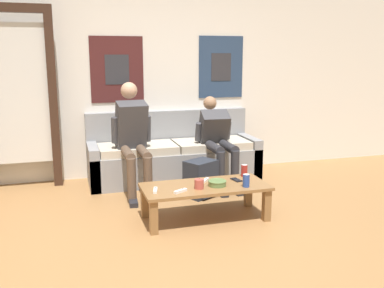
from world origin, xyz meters
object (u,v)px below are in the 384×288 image
backpack (201,179)px  drink_can_blue (246,181)px  person_seated_adult (133,134)px  cell_phone (236,180)px  coffee_table (205,191)px  drink_can_red (244,171)px  person_seated_teen (217,137)px  pillar_candle (199,184)px  game_controller_near_right (180,191)px  ceramic_bowl (217,183)px  game_controller_far_center (155,190)px  game_controller_near_left (205,180)px  couch (174,157)px

backpack → drink_can_blue: size_ratio=3.36×
person_seated_adult → cell_phone: (0.88, -1.02, -0.33)m
coffee_table → cell_phone: cell_phone is taller
backpack → drink_can_red: 0.61m
person_seated_teen → pillar_candle: (-0.61, -1.17, -0.20)m
pillar_candle → game_controller_near_right: bearing=-164.0°
coffee_table → drink_can_red: bearing=20.4°
person_seated_adult → ceramic_bowl: size_ratio=7.10×
person_seated_adult → cell_phone: size_ratio=8.72×
coffee_table → game_controller_far_center: (-0.50, -0.05, 0.07)m
game_controller_near_left → drink_can_red: bearing=7.8°
couch → ceramic_bowl: (0.05, -1.51, 0.08)m
backpack → game_controller_near_left: size_ratio=3.12×
couch → backpack: 0.81m
person_seated_adult → backpack: bearing=-31.4°
person_seated_adult → person_seated_teen: person_seated_adult is taller
coffee_table → drink_can_red: size_ratio=9.85×
couch → drink_can_blue: bearing=-79.3°
backpack → cell_phone: bearing=-73.3°
drink_can_red → game_controller_far_center: bearing=-166.8°
pillar_candle → cell_phone: pillar_candle is taller
pillar_candle → game_controller_far_center: 0.42m
backpack → drink_can_blue: 0.86m
backpack → game_controller_near_left: 0.58m
person_seated_adult → couch: bearing=33.0°
couch → pillar_candle: couch is taller
pillar_candle → drink_can_red: size_ratio=0.83×
coffee_table → ceramic_bowl: bearing=-25.3°
ceramic_bowl → drink_can_blue: size_ratio=1.44×
person_seated_adult → person_seated_teen: bearing=0.2°
backpack → game_controller_near_right: bearing=-119.9°
game_controller_near_left → cell_phone: game_controller_near_left is taller
coffee_table → backpack: backpack is taller
coffee_table → game_controller_far_center: bearing=-174.1°
person_seated_teen → game_controller_far_center: bearing=-131.7°
couch → pillar_candle: (-0.14, -1.55, 0.10)m
person_seated_adult → cell_phone: person_seated_adult is taller
cell_phone → person_seated_adult: bearing=130.7°
game_controller_near_left → game_controller_near_right: size_ratio=0.94×
person_seated_adult → cell_phone: bearing=-49.3°
person_seated_teen → drink_can_blue: (-0.16, -1.25, -0.18)m
coffee_table → cell_phone: 0.37m
coffee_table → drink_can_red: 0.53m
game_controller_near_left → drink_can_blue: bearing=-41.1°
person_seated_teen → pillar_candle: bearing=-117.3°
coffee_table → pillar_candle: size_ratio=11.86×
couch → person_seated_teen: size_ratio=2.03×
person_seated_teen → pillar_candle: person_seated_teen is taller
game_controller_near_left → game_controller_near_right: same height
pillar_candle → drink_can_blue: size_ratio=0.83×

